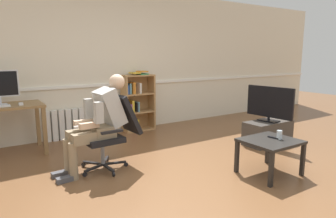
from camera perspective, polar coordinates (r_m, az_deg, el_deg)
name	(u,v)px	position (r m, az deg, el deg)	size (l,w,h in m)	color
ground_plane	(195,176)	(3.76, 5.26, -12.79)	(18.00, 18.00, 0.00)	brown
back_wall	(110,62)	(5.77, -11.17, 8.92)	(12.00, 0.13, 2.70)	beige
computer_mouse	(21,104)	(4.82, -26.43, 0.88)	(0.06, 0.10, 0.03)	white
bookshelf	(136,103)	(5.84, -6.14, 1.18)	(0.63, 0.29, 1.17)	#AD7F4C
radiator	(72,124)	(5.55, -17.98, -2.71)	(0.91, 0.08, 0.53)	white
office_chair	(113,129)	(3.96, -10.54, -3.73)	(0.81, 0.62, 0.97)	black
person_seated	(99,121)	(3.85, -13.18, -2.21)	(0.97, 0.41, 1.23)	#937F60
tv_stand	(268,132)	(5.26, 18.62, -4.28)	(0.84, 0.39, 0.39)	#3D3833
tv_screen	(270,103)	(5.16, 18.94, 1.06)	(0.24, 0.83, 0.58)	black
coffee_table	(270,145)	(3.91, 19.04, -6.47)	(0.66, 0.58, 0.44)	black
drinking_glass	(279,135)	(3.94, 20.62, -4.67)	(0.06, 0.06, 0.11)	silver
spare_remote	(274,138)	(3.97, 19.62, -5.18)	(0.04, 0.15, 0.02)	black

